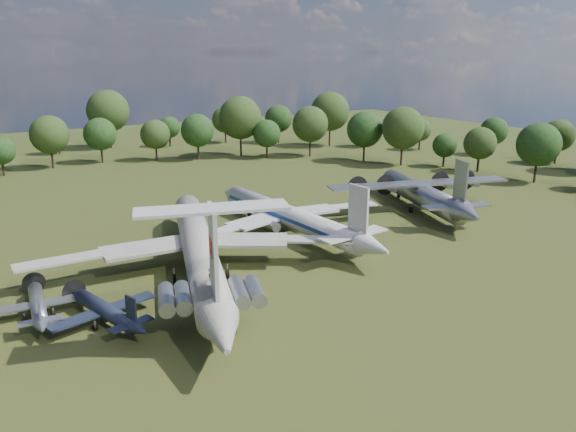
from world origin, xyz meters
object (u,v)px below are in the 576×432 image
small_prop_northwest (38,308)px  il62_airliner (199,254)px  small_prop_west (106,314)px  person_on_il62 (211,273)px  tu104_jet (289,220)px  an12_transport (421,197)px

small_prop_northwest → il62_airliner: bearing=11.2°
small_prop_west → person_on_il62: (8.45, -6.89, 4.98)m
tu104_jet → an12_transport: (26.10, -0.96, 0.19)m
tu104_jet → person_on_il62: size_ratio=27.66×
tu104_jet → small_prop_northwest: 37.81m
il62_airliner → tu104_jet: il62_airliner is taller
il62_airliner → small_prop_west: size_ratio=3.53×
small_prop_west → an12_transport: bearing=-0.5°
tu104_jet → small_prop_west: bearing=-157.4°
il62_airliner → tu104_jet: (17.82, 7.95, -0.48)m
small_prop_west → person_on_il62: size_ratio=9.77×
small_prop_west → tu104_jet: bearing=11.7°
an12_transport → small_prop_west: an12_transport is taller
tu104_jet → person_on_il62: 31.76m
il62_airliner → an12_transport: bearing=27.3°
small_prop_northwest → person_on_il62: person_on_il62 is taller
il62_airliner → an12_transport: 44.48m
il62_airliner → small_prop_northwest: size_ratio=3.76×
person_on_il62 → il62_airliner: bearing=-88.6°
il62_airliner → small_prop_west: il62_airliner is taller
tu104_jet → person_on_il62: person_on_il62 is taller
an12_transport → person_on_il62: 53.11m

